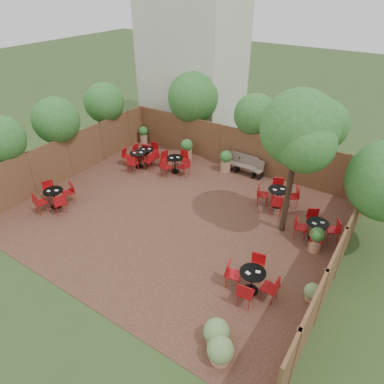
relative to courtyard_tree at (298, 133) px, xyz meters
The scene contains 13 objects.
ground 5.58m from the courtyard_tree, 159.05° to the right, with size 80.00×80.00×0.00m, color #354F23.
courtyard_paving 5.58m from the courtyard_tree, 159.05° to the right, with size 12.00×10.00×0.02m, color #3D2019.
fence_back 5.92m from the courtyard_tree, 136.58° to the left, with size 12.00×0.08×2.00m, color brown.
fence_left 10.28m from the courtyard_tree, behind, with size 0.08×10.00×2.00m, color brown.
fence_right 3.91m from the courtyard_tree, 32.76° to the right, with size 0.08×10.00×2.00m, color brown.
neighbour_building 10.55m from the courtyard_tree, 141.55° to the left, with size 5.00×4.00×8.00m, color beige.
overhang_foliage 4.98m from the courtyard_tree, 158.69° to the left, with size 15.53×10.44×2.57m.
courtyard_tree is the anchor object (origin of this frame).
park_bench_left 5.46m from the courtyard_tree, 131.85° to the left, with size 1.40×0.60×0.84m.
park_bench_right 5.67m from the courtyard_tree, 135.57° to the left, with size 1.47×0.48×0.91m.
bistro_tables 5.31m from the courtyard_tree, behind, with size 11.05×6.70×0.92m.
planters 6.22m from the courtyard_tree, 154.31° to the left, with size 11.28×4.25×1.12m.
low_shrubs 6.19m from the courtyard_tree, 81.76° to the right, with size 2.23×3.73×0.74m.
Camera 1 is at (6.66, -8.99, 8.14)m, focal length 32.73 mm.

